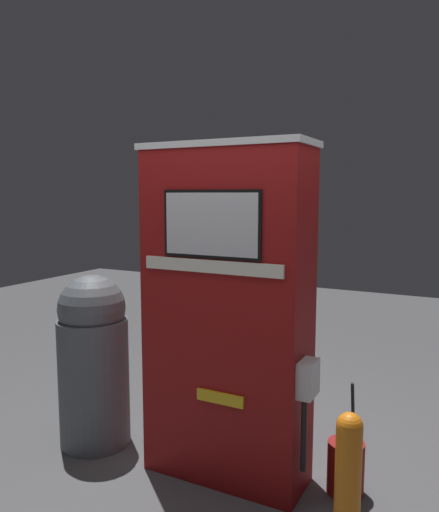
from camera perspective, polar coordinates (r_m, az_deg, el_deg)
name	(u,v)px	position (r m, az deg, el deg)	size (l,w,h in m)	color
ground_plane	(212,489)	(3.47, -0.86, -25.11)	(14.00, 14.00, 0.00)	#4C4C4F
gas_pump	(227,314)	(3.21, 0.87, -6.67)	(1.15, 0.44, 2.16)	maroon
safety_bollard	(348,489)	(2.73, 14.43, -24.38)	(0.13, 0.13, 0.82)	orange
trash_bin	(93,359)	(3.86, -14.21, -11.29)	(0.51, 0.51, 1.27)	#51565B
squeegee_bucket	(346,467)	(3.45, 14.22, -22.34)	(0.23, 0.23, 0.73)	maroon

